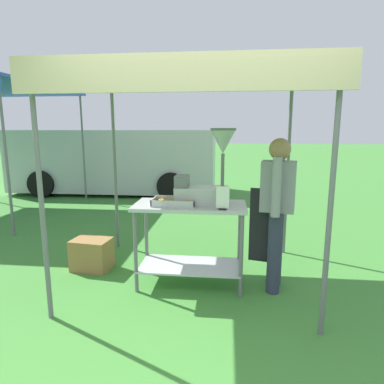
{
  "coord_description": "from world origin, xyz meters",
  "views": [
    {
      "loc": [
        0.19,
        -2.42,
        1.69
      ],
      "look_at": [
        -0.19,
        1.17,
        1.01
      ],
      "focal_mm": 30.74,
      "sensor_mm": 36.0,
      "label": 1
    }
  ],
  "objects_px": {
    "menu_sign": "(223,200)",
    "supply_crate": "(92,254)",
    "stall_canopy": "(191,84)",
    "donut_cart": "(190,228)",
    "donut_fryer": "(207,176)",
    "donut_tray": "(174,203)",
    "vendor": "(277,207)",
    "van_silver": "(116,160)"
  },
  "relations": [
    {
      "from": "stall_canopy",
      "to": "menu_sign",
      "type": "xyz_separation_m",
      "value": [
        0.35,
        -0.31,
        -1.14
      ]
    },
    {
      "from": "stall_canopy",
      "to": "menu_sign",
      "type": "distance_m",
      "value": 1.23
    },
    {
      "from": "stall_canopy",
      "to": "van_silver",
      "type": "height_order",
      "value": "stall_canopy"
    },
    {
      "from": "donut_cart",
      "to": "van_silver",
      "type": "distance_m",
      "value": 6.01
    },
    {
      "from": "donut_fryer",
      "to": "supply_crate",
      "type": "xyz_separation_m",
      "value": [
        -1.43,
        0.23,
        -1.02
      ]
    },
    {
      "from": "stall_canopy",
      "to": "donut_fryer",
      "type": "height_order",
      "value": "stall_canopy"
    },
    {
      "from": "donut_cart",
      "to": "supply_crate",
      "type": "height_order",
      "value": "donut_cart"
    },
    {
      "from": "supply_crate",
      "to": "vendor",
      "type": "bearing_deg",
      "value": -7.19
    },
    {
      "from": "donut_cart",
      "to": "menu_sign",
      "type": "height_order",
      "value": "menu_sign"
    },
    {
      "from": "menu_sign",
      "to": "vendor",
      "type": "bearing_deg",
      "value": 21.46
    },
    {
      "from": "van_silver",
      "to": "menu_sign",
      "type": "bearing_deg",
      "value": -61.72
    },
    {
      "from": "stall_canopy",
      "to": "supply_crate",
      "type": "height_order",
      "value": "stall_canopy"
    },
    {
      "from": "donut_cart",
      "to": "supply_crate",
      "type": "relative_size",
      "value": 2.42
    },
    {
      "from": "stall_canopy",
      "to": "donut_fryer",
      "type": "bearing_deg",
      "value": -16.34
    },
    {
      "from": "donut_tray",
      "to": "vendor",
      "type": "xyz_separation_m",
      "value": [
        1.07,
        0.06,
        -0.03
      ]
    },
    {
      "from": "menu_sign",
      "to": "donut_fryer",
      "type": "bearing_deg",
      "value": 123.07
    },
    {
      "from": "donut_fryer",
      "to": "van_silver",
      "type": "height_order",
      "value": "donut_fryer"
    },
    {
      "from": "menu_sign",
      "to": "vendor",
      "type": "height_order",
      "value": "vendor"
    },
    {
      "from": "donut_cart",
      "to": "menu_sign",
      "type": "distance_m",
      "value": 0.55
    },
    {
      "from": "stall_canopy",
      "to": "menu_sign",
      "type": "relative_size",
      "value": 11.1
    },
    {
      "from": "donut_cart",
      "to": "supply_crate",
      "type": "xyz_separation_m",
      "value": [
        -1.25,
        0.28,
        -0.46
      ]
    },
    {
      "from": "donut_tray",
      "to": "donut_fryer",
      "type": "bearing_deg",
      "value": 16.58
    },
    {
      "from": "donut_fryer",
      "to": "supply_crate",
      "type": "height_order",
      "value": "donut_fryer"
    },
    {
      "from": "donut_fryer",
      "to": "vendor",
      "type": "distance_m",
      "value": 0.79
    },
    {
      "from": "donut_tray",
      "to": "donut_fryer",
      "type": "height_order",
      "value": "donut_fryer"
    },
    {
      "from": "donut_tray",
      "to": "donut_fryer",
      "type": "distance_m",
      "value": 0.45
    },
    {
      "from": "stall_canopy",
      "to": "donut_cart",
      "type": "distance_m",
      "value": 1.51
    },
    {
      "from": "donut_tray",
      "to": "menu_sign",
      "type": "bearing_deg",
      "value": -17.19
    },
    {
      "from": "stall_canopy",
      "to": "supply_crate",
      "type": "relative_size",
      "value": 5.28
    },
    {
      "from": "donut_fryer",
      "to": "menu_sign",
      "type": "height_order",
      "value": "donut_fryer"
    },
    {
      "from": "menu_sign",
      "to": "vendor",
      "type": "xyz_separation_m",
      "value": [
        0.56,
        0.22,
        -0.11
      ]
    },
    {
      "from": "vendor",
      "to": "supply_crate",
      "type": "xyz_separation_m",
      "value": [
        -2.15,
        0.27,
        -0.71
      ]
    },
    {
      "from": "supply_crate",
      "to": "donut_fryer",
      "type": "bearing_deg",
      "value": -9.21
    },
    {
      "from": "van_silver",
      "to": "stall_canopy",
      "type": "bearing_deg",
      "value": -63.26
    },
    {
      "from": "donut_cart",
      "to": "menu_sign",
      "type": "relative_size",
      "value": 5.1
    },
    {
      "from": "supply_crate",
      "to": "van_silver",
      "type": "bearing_deg",
      "value": 105.51
    },
    {
      "from": "donut_fryer",
      "to": "van_silver",
      "type": "xyz_separation_m",
      "value": [
        -2.84,
        5.34,
        -0.33
      ]
    },
    {
      "from": "stall_canopy",
      "to": "donut_tray",
      "type": "distance_m",
      "value": 1.23
    },
    {
      "from": "menu_sign",
      "to": "supply_crate",
      "type": "xyz_separation_m",
      "value": [
        -1.59,
        0.49,
        -0.82
      ]
    },
    {
      "from": "stall_canopy",
      "to": "donut_fryer",
      "type": "distance_m",
      "value": 0.96
    },
    {
      "from": "menu_sign",
      "to": "donut_tray",
      "type": "bearing_deg",
      "value": 162.81
    },
    {
      "from": "donut_cart",
      "to": "supply_crate",
      "type": "distance_m",
      "value": 1.36
    }
  ]
}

